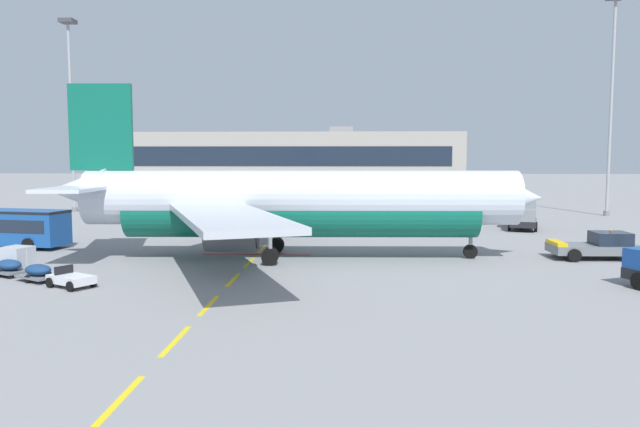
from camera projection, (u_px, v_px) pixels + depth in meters
name	position (u px, v px, depth m)	size (l,w,h in m)	color
ground	(500.00, 228.00, 61.69)	(400.00, 400.00, 0.00)	gray
apron_paint_markings	(281.00, 229.00, 60.81)	(8.00, 97.96, 0.01)	yellow
airliner_foreground	(293.00, 203.00, 42.89)	(34.75, 34.61, 12.20)	silver
pushback_tug	(598.00, 246.00, 42.93)	(6.03, 3.26, 2.08)	slate
catering_truck	(523.00, 212.00, 61.03)	(4.17, 7.39, 3.14)	black
baggage_train	(24.00, 269.00, 36.01)	(10.74, 7.14, 1.14)	silver
uld_cargo_container	(17.00, 260.00, 37.89)	(1.96, 1.93, 1.60)	#B7BCC6
apron_light_mast_near	(70.00, 93.00, 78.59)	(1.80, 1.80, 24.63)	slate
apron_light_mast_far	(612.00, 81.00, 73.01)	(1.80, 1.80, 26.23)	slate
terminal_satellite	(291.00, 159.00, 159.46)	(86.99, 19.43, 14.92)	#9E998E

